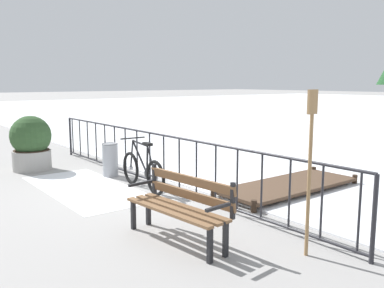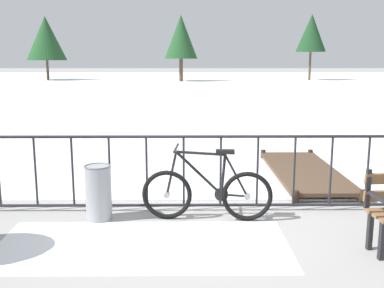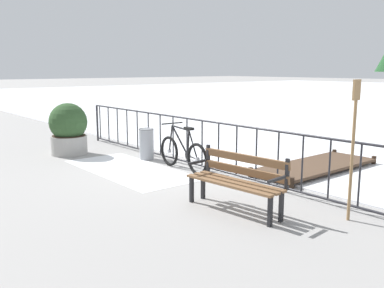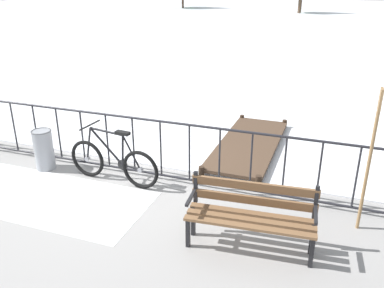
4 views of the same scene
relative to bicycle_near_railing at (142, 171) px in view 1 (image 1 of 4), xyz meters
The scene contains 9 objects.
ground_plane 0.52m from the bicycle_near_railing, 98.55° to the left, with size 160.00×160.00×0.00m, color gray.
snow_patch 1.19m from the bicycle_near_railing, 132.70° to the right, with size 3.34×1.49×0.01m, color white.
railing_fence 0.42m from the bicycle_near_railing, 98.55° to the left, with size 9.06×0.06×1.07m.
bicycle_near_railing is the anchor object (origin of this frame).
park_bench 2.70m from the bicycle_near_railing, 20.24° to the right, with size 1.64×0.62×0.89m.
planter_with_shrub 3.36m from the bicycle_near_railing, 160.19° to the right, with size 0.94×0.94×1.29m.
trash_bin 1.42m from the bicycle_near_railing, behind, with size 0.35×0.35×0.73m.
oar_upright 3.92m from the bicycle_near_railing, ahead, with size 0.04×0.16×1.98m.
wooden_dock 2.81m from the bicycle_near_railing, 49.55° to the left, with size 1.10×3.04×0.20m.
Camera 1 is at (6.75, -4.36, 2.06)m, focal length 38.38 mm.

